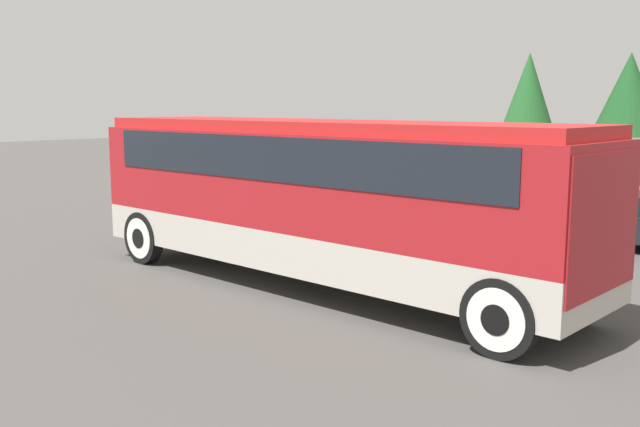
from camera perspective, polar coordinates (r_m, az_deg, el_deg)
The scene contains 5 objects.
ground_plane at distance 14.35m, azimuth 0.00°, elevation -5.90°, with size 120.00×120.00×0.00m, color #423F3D.
tour_bus at distance 13.92m, azimuth 0.29°, elevation 2.08°, with size 11.21×2.66×3.32m.
parked_car_near at distance 21.79m, azimuth 7.45°, elevation 0.92°, with size 4.21×1.89×1.39m.
tree_center at distance 35.44m, azimuth 23.49°, elevation 8.71°, with size 3.17×3.17×5.94m.
tree_right at distance 38.66m, azimuth 16.33°, elevation 8.94°, with size 3.03×3.03×6.24m.
Camera 1 is at (9.49, -10.14, 3.63)m, focal length 40.00 mm.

